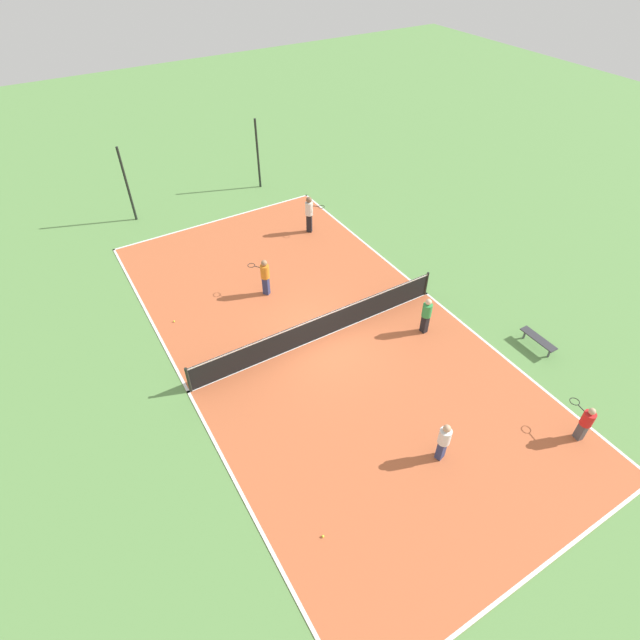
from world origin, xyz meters
TOP-DOWN VIEW (x-y plane):
  - ground_plane at (0.00, 0.00)m, footprint 80.00×80.00m
  - court_surface at (0.00, 0.00)m, footprint 10.48×20.27m
  - tennis_net at (0.00, 0.00)m, footprint 10.28×0.10m
  - bench at (6.58, -4.55)m, footprint 0.36×1.44m
  - player_far_white at (3.46, 6.75)m, footprint 0.91×0.87m
  - player_coach_red at (4.52, -7.96)m, footprint 0.47×0.97m
  - player_near_white at (0.39, -6.30)m, footprint 0.44×0.44m
  - player_center_orange at (-0.54, 3.45)m, footprint 0.82×0.94m
  - player_far_green at (3.57, -1.74)m, footprint 0.38×0.38m
  - tennis_ball_near_net at (-3.87, -6.58)m, footprint 0.07×0.07m
  - tennis_ball_midcourt at (-4.44, 3.69)m, footprint 0.07×0.07m
  - fence_post_back_left at (-3.51, 12.35)m, footprint 0.12×0.12m
  - fence_post_back_right at (3.51, 12.35)m, footprint 0.12×0.12m

SIDE VIEW (x-z plane):
  - ground_plane at x=0.00m, z-range 0.00..0.00m
  - court_surface at x=0.00m, z-range 0.00..0.02m
  - tennis_ball_near_net at x=-3.87m, z-range 0.02..0.09m
  - tennis_ball_midcourt at x=-4.44m, z-range 0.02..0.09m
  - bench at x=6.58m, z-range 0.16..0.61m
  - tennis_net at x=0.00m, z-range 0.03..1.13m
  - player_coach_red at x=4.52m, z-range 0.11..1.49m
  - player_near_white at x=0.39m, z-range 0.12..1.63m
  - player_far_green at x=3.57m, z-range 0.12..1.68m
  - player_center_orange at x=-0.54m, z-range 0.15..1.81m
  - player_far_white at x=3.46m, z-range 0.18..2.03m
  - fence_post_back_left at x=-3.51m, z-range 0.00..3.78m
  - fence_post_back_right at x=3.51m, z-range 0.00..3.78m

